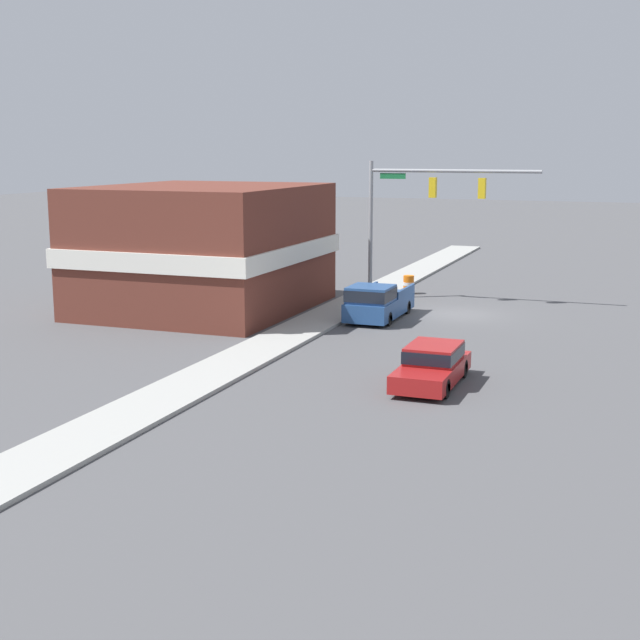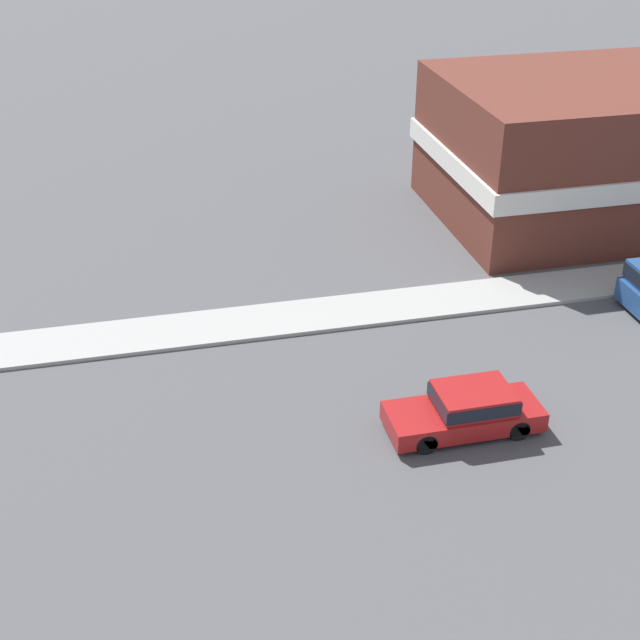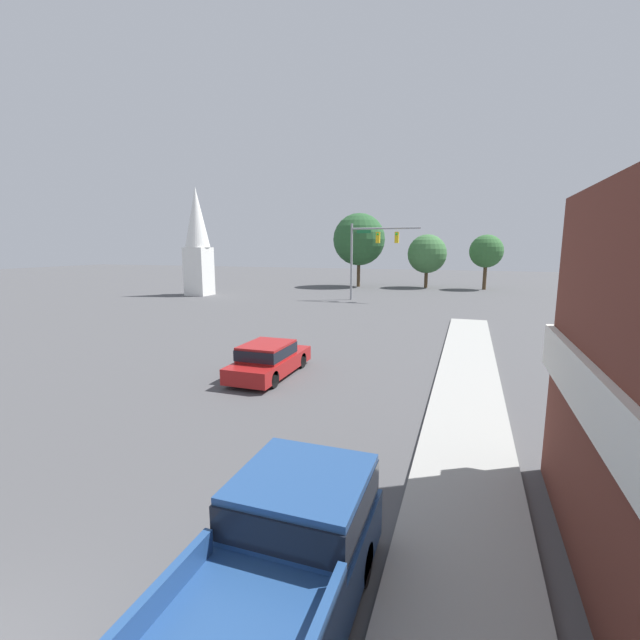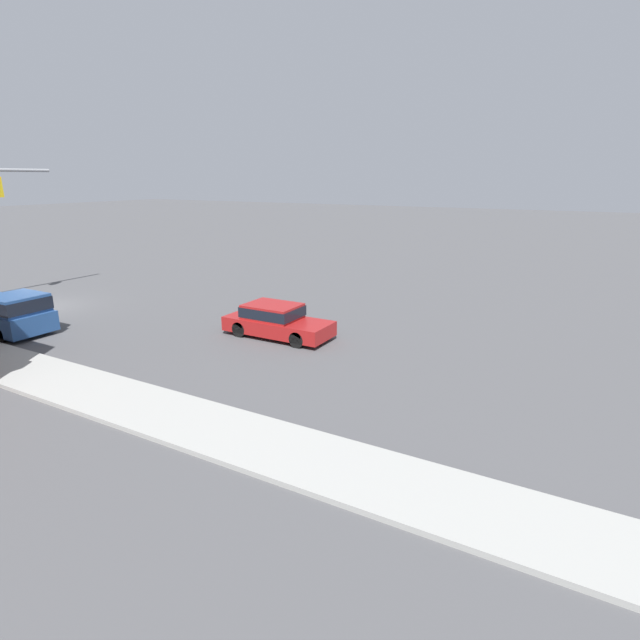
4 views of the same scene
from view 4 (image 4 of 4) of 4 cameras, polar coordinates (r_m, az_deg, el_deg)
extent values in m
plane|color=#4C4C4F|center=(29.92, -29.29, 1.23)|extent=(200.00, 200.00, 0.00)
cylinder|color=black|center=(21.27, -0.31, -1.07)|extent=(0.22, 0.66, 0.66)
cylinder|color=black|center=(19.94, -2.64, -2.27)|extent=(0.22, 0.66, 0.66)
cylinder|color=black|center=(22.79, -6.65, -0.02)|extent=(0.22, 0.66, 0.66)
cylinder|color=black|center=(21.55, -9.18, -1.05)|extent=(0.22, 0.66, 0.66)
cube|color=maroon|center=(21.30, -4.79, -0.66)|extent=(1.85, 4.67, 0.61)
cube|color=maroon|center=(21.29, -5.45, 1.01)|extent=(1.70, 2.24, 0.61)
cube|color=black|center=(21.29, -5.45, 1.01)|extent=(1.72, 2.33, 0.43)
cylinder|color=black|center=(25.31, -29.04, -0.34)|extent=(0.22, 0.66, 0.66)
cylinder|color=black|center=(24.46, -32.64, -1.39)|extent=(0.22, 0.66, 0.66)
cylinder|color=black|center=(28.13, -32.62, 0.61)|extent=(0.22, 0.66, 0.66)
cube|color=navy|center=(26.23, -32.72, 0.26)|extent=(2.06, 5.33, 0.85)
cube|color=navy|center=(24.79, -31.40, 1.61)|extent=(1.96, 2.02, 0.76)
cube|color=black|center=(24.79, -31.40, 1.61)|extent=(1.98, 2.11, 0.53)
cube|color=navy|center=(27.54, -32.31, 2.26)|extent=(0.12, 3.00, 0.35)
camera|label=1|loc=(29.81, 67.89, 9.22)|focal=50.00mm
camera|label=2|loc=(38.34, 28.75, 28.92)|focal=50.00mm
camera|label=3|loc=(28.58, -42.22, 9.28)|focal=24.00mm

